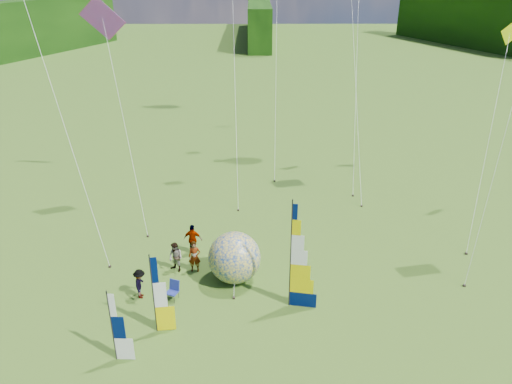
{
  "coord_description": "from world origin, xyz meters",
  "views": [
    {
      "loc": [
        -1.11,
        -15.79,
        14.91
      ],
      "look_at": [
        -1.0,
        4.0,
        5.5
      ],
      "focal_mm": 35.0,
      "sensor_mm": 36.0,
      "label": 1
    }
  ],
  "objects_px": {
    "side_banner_far": "(112,328)",
    "spectator_a": "(195,257)",
    "spectator_c": "(140,284)",
    "kite_whale": "(354,9)",
    "side_banner_left": "(153,296)",
    "spectator_d": "(193,239)",
    "feather_banner_main": "(291,257)",
    "spectator_b": "(176,257)",
    "camp_chair": "(172,291)",
    "bol_inflatable": "(234,258)"
  },
  "relations": [
    {
      "from": "side_banner_far",
      "to": "spectator_a",
      "type": "xyz_separation_m",
      "value": [
        2.55,
        6.31,
        -0.76
      ]
    },
    {
      "from": "side_banner_far",
      "to": "spectator_a",
      "type": "relative_size",
      "value": 1.88
    },
    {
      "from": "spectator_c",
      "to": "kite_whale",
      "type": "xyz_separation_m",
      "value": [
        12.21,
        15.98,
        10.88
      ]
    },
    {
      "from": "side_banner_left",
      "to": "spectator_d",
      "type": "distance_m",
      "value": 6.49
    },
    {
      "from": "spectator_a",
      "to": "spectator_c",
      "type": "distance_m",
      "value": 3.24
    },
    {
      "from": "feather_banner_main",
      "to": "spectator_b",
      "type": "relative_size",
      "value": 3.25
    },
    {
      "from": "feather_banner_main",
      "to": "camp_chair",
      "type": "distance_m",
      "value": 5.97
    },
    {
      "from": "spectator_c",
      "to": "kite_whale",
      "type": "height_order",
      "value": "kite_whale"
    },
    {
      "from": "side_banner_far",
      "to": "kite_whale",
      "type": "relative_size",
      "value": 0.14
    },
    {
      "from": "side_banner_far",
      "to": "camp_chair",
      "type": "height_order",
      "value": "side_banner_far"
    },
    {
      "from": "spectator_b",
      "to": "spectator_d",
      "type": "relative_size",
      "value": 0.94
    },
    {
      "from": "bol_inflatable",
      "to": "kite_whale",
      "type": "bearing_deg",
      "value": 62.03
    },
    {
      "from": "bol_inflatable",
      "to": "spectator_c",
      "type": "relative_size",
      "value": 1.71
    },
    {
      "from": "spectator_d",
      "to": "spectator_a",
      "type": "bearing_deg",
      "value": 106.36
    },
    {
      "from": "side_banner_far",
      "to": "spectator_b",
      "type": "distance_m",
      "value": 6.55
    },
    {
      "from": "side_banner_left",
      "to": "camp_chair",
      "type": "height_order",
      "value": "side_banner_left"
    },
    {
      "from": "spectator_c",
      "to": "spectator_a",
      "type": "bearing_deg",
      "value": -48.9
    },
    {
      "from": "feather_banner_main",
      "to": "spectator_d",
      "type": "relative_size",
      "value": 3.05
    },
    {
      "from": "feather_banner_main",
      "to": "kite_whale",
      "type": "xyz_separation_m",
      "value": [
        5.13,
        16.64,
        8.97
      ]
    },
    {
      "from": "spectator_a",
      "to": "kite_whale",
      "type": "distance_m",
      "value": 20.07
    },
    {
      "from": "spectator_d",
      "to": "feather_banner_main",
      "type": "bearing_deg",
      "value": 144.78
    },
    {
      "from": "bol_inflatable",
      "to": "kite_whale",
      "type": "xyz_separation_m",
      "value": [
        7.74,
        14.58,
        10.33
      ]
    },
    {
      "from": "bol_inflatable",
      "to": "spectator_a",
      "type": "bearing_deg",
      "value": 159.25
    },
    {
      "from": "feather_banner_main",
      "to": "spectator_b",
      "type": "distance_m",
      "value": 6.63
    },
    {
      "from": "spectator_d",
      "to": "kite_whale",
      "type": "xyz_separation_m",
      "value": [
        10.11,
        12.06,
        10.76
      ]
    },
    {
      "from": "spectator_a",
      "to": "side_banner_left",
      "type": "bearing_deg",
      "value": -102.17
    },
    {
      "from": "side_banner_left",
      "to": "spectator_c",
      "type": "height_order",
      "value": "side_banner_left"
    },
    {
      "from": "kite_whale",
      "to": "feather_banner_main",
      "type": "bearing_deg",
      "value": -126.4
    },
    {
      "from": "side_banner_far",
      "to": "spectator_d",
      "type": "relative_size",
      "value": 1.86
    },
    {
      "from": "side_banner_left",
      "to": "bol_inflatable",
      "type": "bearing_deg",
      "value": 42.64
    },
    {
      "from": "spectator_b",
      "to": "camp_chair",
      "type": "bearing_deg",
      "value": -49.55
    },
    {
      "from": "side_banner_far",
      "to": "kite_whale",
      "type": "height_order",
      "value": "kite_whale"
    },
    {
      "from": "side_banner_far",
      "to": "kite_whale",
      "type": "distance_m",
      "value": 25.64
    },
    {
      "from": "spectator_b",
      "to": "kite_whale",
      "type": "xyz_separation_m",
      "value": [
        10.82,
        13.78,
        10.82
      ]
    },
    {
      "from": "feather_banner_main",
      "to": "bol_inflatable",
      "type": "relative_size",
      "value": 2.04
    },
    {
      "from": "bol_inflatable",
      "to": "camp_chair",
      "type": "height_order",
      "value": "bol_inflatable"
    },
    {
      "from": "kite_whale",
      "to": "bol_inflatable",
      "type": "bearing_deg",
      "value": -137.25
    },
    {
      "from": "side_banner_left",
      "to": "kite_whale",
      "type": "bearing_deg",
      "value": 52.44
    },
    {
      "from": "side_banner_far",
      "to": "spectator_d",
      "type": "bearing_deg",
      "value": 76.43
    },
    {
      "from": "camp_chair",
      "to": "kite_whale",
      "type": "bearing_deg",
      "value": 78.96
    },
    {
      "from": "side_banner_far",
      "to": "camp_chair",
      "type": "xyz_separation_m",
      "value": [
        1.73,
        3.89,
        -1.15
      ]
    },
    {
      "from": "spectator_d",
      "to": "kite_whale",
      "type": "distance_m",
      "value": 19.06
    },
    {
      "from": "camp_chair",
      "to": "kite_whale",
      "type": "xyz_separation_m",
      "value": [
        10.66,
        16.2,
        11.15
      ]
    },
    {
      "from": "feather_banner_main",
      "to": "side_banner_left",
      "type": "xyz_separation_m",
      "value": [
        -5.91,
        -1.76,
        -0.77
      ]
    },
    {
      "from": "spectator_b",
      "to": "camp_chair",
      "type": "height_order",
      "value": "spectator_b"
    },
    {
      "from": "side_banner_left",
      "to": "spectator_b",
      "type": "relative_size",
      "value": 2.31
    },
    {
      "from": "feather_banner_main",
      "to": "spectator_c",
      "type": "relative_size",
      "value": 3.5
    },
    {
      "from": "feather_banner_main",
      "to": "spectator_b",
      "type": "bearing_deg",
      "value": 163.45
    },
    {
      "from": "bol_inflatable",
      "to": "spectator_c",
      "type": "height_order",
      "value": "bol_inflatable"
    },
    {
      "from": "feather_banner_main",
      "to": "kite_whale",
      "type": "height_order",
      "value": "kite_whale"
    }
  ]
}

